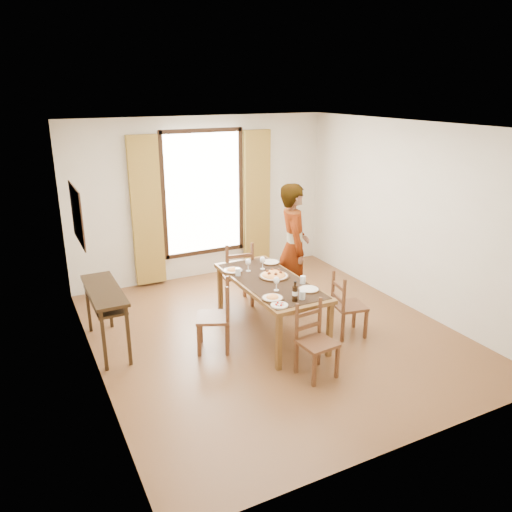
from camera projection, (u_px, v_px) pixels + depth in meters
name	position (u px, v px, depth m)	size (l,w,h in m)	color
ground	(272.00, 333.00, 6.70)	(5.00, 5.00, 0.00)	#4F3318
room_shell	(268.00, 220.00, 6.31)	(4.60, 5.10, 2.74)	beige
console_table	(104.00, 297.00, 6.12)	(0.38, 1.20, 0.80)	black
dining_table	(270.00, 285.00, 6.50)	(0.82, 1.86, 0.76)	brown
chair_west	(216.00, 318.00, 6.16)	(0.53, 0.53, 0.91)	brown
chair_north	(237.00, 275.00, 7.44)	(0.50, 0.50, 1.00)	brown
chair_south	(315.00, 343.00, 5.62)	(0.42, 0.42, 0.87)	brown
chair_east	(347.00, 307.00, 6.52)	(0.45, 0.45, 0.87)	brown
man	(294.00, 248.00, 7.17)	(0.66, 0.80, 1.87)	gray
plate_sw	(272.00, 297.00, 5.89)	(0.27, 0.27, 0.05)	silver
plate_se	(309.00, 288.00, 6.14)	(0.27, 0.27, 0.05)	silver
plate_nw	(233.00, 269.00, 6.77)	(0.27, 0.27, 0.05)	silver
plate_ne	(271.00, 261.00, 7.09)	(0.27, 0.27, 0.05)	silver
pasta_platter	(274.00, 274.00, 6.55)	(0.40, 0.40, 0.10)	orange
caprese_plate	(279.00, 304.00, 5.70)	(0.20, 0.20, 0.04)	silver
wine_glass_a	(276.00, 284.00, 6.11)	(0.08, 0.08, 0.18)	white
wine_glass_b	(263.00, 263.00, 6.83)	(0.08, 0.08, 0.18)	white
wine_glass_c	(248.00, 265.00, 6.75)	(0.08, 0.08, 0.18)	white
tumbler_a	(303.00, 280.00, 6.34)	(0.07, 0.07, 0.10)	silver
tumbler_b	(238.00, 272.00, 6.61)	(0.07, 0.07, 0.10)	silver
tumbler_c	(302.00, 295.00, 5.88)	(0.07, 0.07, 0.10)	silver
wine_bottle	(295.00, 291.00, 5.80)	(0.07, 0.07, 0.25)	black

